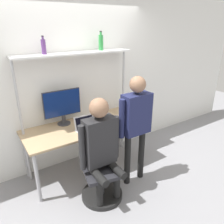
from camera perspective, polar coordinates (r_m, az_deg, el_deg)
ground_plane at (r=3.50m, az=-3.29°, el=-17.47°), size 12.00×12.00×0.00m
wall_back at (r=3.54m, az=-10.35°, el=7.34°), size 8.00×0.06×2.70m
desk at (r=3.41m, az=-6.89°, el=-4.58°), size 1.86×0.75×0.78m
shelf_unit at (r=3.32m, az=-9.33°, el=10.68°), size 1.77×0.29×1.85m
monitor at (r=3.38m, az=-12.82°, el=1.77°), size 0.58×0.20×0.54m
laptop at (r=3.22m, az=-6.88°, el=-3.68°), size 0.31×0.21×0.21m
cell_phone at (r=3.31m, az=-2.68°, el=-3.82°), size 0.07×0.15×0.01m
office_chair at (r=3.11m, az=-2.93°, el=-16.90°), size 0.56×0.56×0.90m
person_seated at (r=2.75m, az=-2.88°, el=-8.19°), size 0.57×0.48×1.43m
person_standing at (r=3.01m, az=6.33°, el=-1.62°), size 0.57×0.22×1.61m
bottle_purple at (r=3.12m, az=-17.44°, el=16.01°), size 0.06×0.06×0.24m
bottle_green at (r=3.47m, az=-2.92°, el=17.74°), size 0.07×0.07×0.28m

